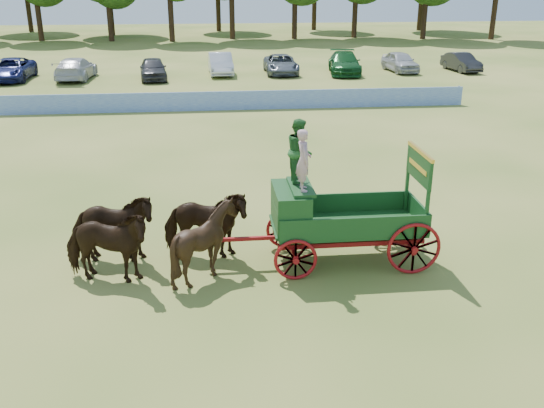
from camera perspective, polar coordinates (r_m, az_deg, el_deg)
The scene contains 8 objects.
ground at distance 17.33m, azimuth 3.28°, elevation -3.56°, with size 160.00×160.00×0.00m, color #A59A4A.
horse_lead_left at distance 15.28m, azimuth -15.34°, elevation -3.86°, with size 1.04×2.28×1.92m, color black.
horse_lead_right at distance 16.28m, azimuth -14.79°, elevation -2.25°, with size 1.04×2.28×1.92m, color black.
horse_wheel_left at distance 15.06m, azimuth -6.29°, elevation -3.56°, with size 1.56×1.75×1.93m, color black.
horse_wheel_right at distance 16.07m, azimuth -6.31°, elevation -1.94°, with size 1.04×2.28×1.92m, color black.
farm_dray at distance 15.58m, azimuth 4.49°, elevation 0.17°, with size 6.00×2.00×3.78m.
sponsor_banner at distance 34.24m, azimuth -3.30°, elevation 9.70°, with size 26.00×0.08×1.05m, color #214AB7.
parked_cars at distance 45.91m, azimuth -9.46°, elevation 12.63°, with size 45.18×6.70×1.60m.
Camera 1 is at (-2.68, -15.55, 7.18)m, focal length 40.00 mm.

